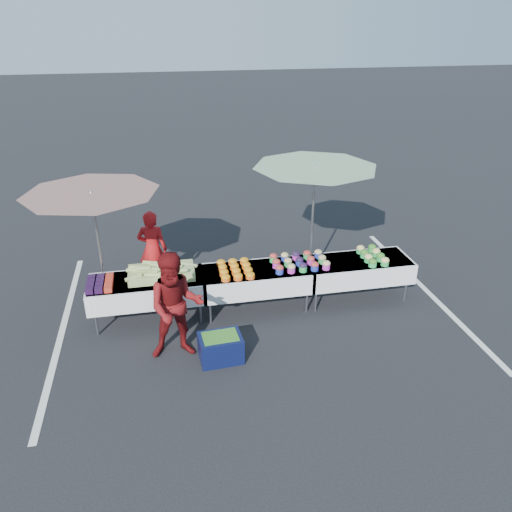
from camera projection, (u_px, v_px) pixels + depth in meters
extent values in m
plane|color=black|center=(256.00, 308.00, 8.65)|extent=(80.00, 80.00, 0.00)
cube|color=silver|center=(63.00, 328.00, 8.08)|extent=(0.10, 5.00, 0.00)
cube|color=silver|center=(425.00, 290.00, 9.21)|extent=(0.10, 5.00, 0.00)
cube|color=white|center=(146.00, 281.00, 8.01)|extent=(1.80, 0.75, 0.04)
cube|color=white|center=(147.00, 289.00, 8.08)|extent=(1.86, 0.81, 0.36)
cylinder|color=slate|center=(97.00, 324.00, 7.84)|extent=(0.04, 0.04, 0.39)
cylinder|color=slate|center=(100.00, 305.00, 8.36)|extent=(0.04, 0.04, 0.39)
cylinder|color=slate|center=(201.00, 313.00, 8.13)|extent=(0.04, 0.04, 0.39)
cylinder|color=slate|center=(197.00, 295.00, 8.65)|extent=(0.04, 0.04, 0.39)
cube|color=white|center=(256.00, 271.00, 8.33)|extent=(1.80, 0.75, 0.04)
cube|color=white|center=(256.00, 279.00, 8.40)|extent=(1.86, 0.81, 0.36)
cylinder|color=slate|center=(210.00, 312.00, 8.16)|extent=(0.04, 0.04, 0.39)
cylinder|color=slate|center=(207.00, 294.00, 8.68)|extent=(0.04, 0.04, 0.39)
cylinder|color=slate|center=(307.00, 302.00, 8.45)|extent=(0.04, 0.04, 0.39)
cylinder|color=slate|center=(297.00, 285.00, 8.97)|extent=(0.04, 0.04, 0.39)
cube|color=white|center=(358.00, 261.00, 8.65)|extent=(1.80, 0.75, 0.04)
cube|color=white|center=(357.00, 269.00, 8.72)|extent=(1.86, 0.81, 0.36)
cylinder|color=slate|center=(316.00, 301.00, 8.48)|extent=(0.04, 0.04, 0.39)
cylinder|color=slate|center=(306.00, 284.00, 9.00)|extent=(0.04, 0.04, 0.39)
cylinder|color=slate|center=(405.00, 291.00, 8.77)|extent=(0.04, 0.04, 0.39)
cylinder|color=slate|center=(391.00, 276.00, 9.29)|extent=(0.04, 0.04, 0.39)
cube|color=black|center=(89.00, 291.00, 7.60)|extent=(0.12, 0.12, 0.08)
cube|color=black|center=(90.00, 286.00, 7.72)|extent=(0.12, 0.12, 0.08)
cube|color=black|center=(91.00, 282.00, 7.84)|extent=(0.12, 0.12, 0.08)
cube|color=black|center=(92.00, 278.00, 7.97)|extent=(0.12, 0.12, 0.08)
cube|color=black|center=(99.00, 290.00, 7.62)|extent=(0.12, 0.12, 0.08)
cube|color=black|center=(99.00, 286.00, 7.75)|extent=(0.12, 0.12, 0.08)
cube|color=black|center=(100.00, 281.00, 7.87)|extent=(0.12, 0.12, 0.08)
cube|color=black|center=(101.00, 277.00, 7.99)|extent=(0.12, 0.12, 0.08)
cube|color=maroon|center=(108.00, 289.00, 7.65)|extent=(0.12, 0.12, 0.08)
cube|color=maroon|center=(109.00, 285.00, 7.77)|extent=(0.12, 0.12, 0.08)
cube|color=maroon|center=(109.00, 281.00, 7.89)|extent=(0.12, 0.12, 0.08)
cube|color=maroon|center=(110.00, 276.00, 8.02)|extent=(0.12, 0.12, 0.08)
cube|color=#8AA957|center=(162.00, 273.00, 8.06)|extent=(1.05, 0.55, 0.14)
cylinder|color=#8AA957|center=(180.00, 265.00, 8.23)|extent=(0.27, 0.09, 0.10)
cylinder|color=#8AA957|center=(137.00, 268.00, 7.99)|extent=(0.27, 0.14, 0.07)
cylinder|color=#8AA957|center=(168.00, 267.00, 7.92)|extent=(0.27, 0.14, 0.09)
cylinder|color=#8AA957|center=(134.00, 272.00, 7.99)|extent=(0.27, 0.15, 0.10)
cylinder|color=#8AA957|center=(150.00, 270.00, 7.94)|extent=(0.27, 0.15, 0.08)
cylinder|color=#8AA957|center=(158.00, 265.00, 8.04)|extent=(0.27, 0.10, 0.10)
cylinder|color=#8AA957|center=(159.00, 269.00, 7.93)|extent=(0.27, 0.07, 0.08)
cylinder|color=#8AA957|center=(153.00, 275.00, 7.84)|extent=(0.27, 0.14, 0.09)
cylinder|color=#8AA957|center=(151.00, 263.00, 8.16)|extent=(0.27, 0.12, 0.08)
cylinder|color=#8AA957|center=(189.00, 265.00, 8.20)|extent=(0.27, 0.16, 0.08)
cylinder|color=#8AA957|center=(141.00, 270.00, 7.93)|extent=(0.27, 0.11, 0.07)
cylinder|color=#8AA957|center=(156.00, 278.00, 7.82)|extent=(0.27, 0.10, 0.07)
cylinder|color=#8AA957|center=(167.00, 262.00, 8.16)|extent=(0.27, 0.12, 0.08)
cylinder|color=#8AA957|center=(133.00, 278.00, 7.75)|extent=(0.27, 0.15, 0.08)
cylinder|color=#8AA957|center=(139.00, 267.00, 7.98)|extent=(0.27, 0.10, 0.08)
cylinder|color=#8AA957|center=(174.00, 269.00, 8.02)|extent=(0.27, 0.16, 0.10)
cylinder|color=#8AA957|center=(143.00, 269.00, 7.88)|extent=(0.27, 0.12, 0.09)
cylinder|color=#8AA957|center=(179.00, 271.00, 7.85)|extent=(0.27, 0.09, 0.07)
cube|color=white|center=(166.00, 285.00, 7.78)|extent=(0.30, 0.25, 0.05)
cylinder|color=#E35919|center=(226.00, 279.00, 7.97)|extent=(0.15, 0.15, 0.05)
ellipsoid|color=orange|center=(226.00, 277.00, 7.95)|extent=(0.15, 0.15, 0.08)
cylinder|color=#E35919|center=(224.00, 274.00, 8.12)|extent=(0.15, 0.15, 0.05)
ellipsoid|color=orange|center=(224.00, 272.00, 8.11)|extent=(0.15, 0.15, 0.08)
cylinder|color=#E35919|center=(223.00, 269.00, 8.28)|extent=(0.15, 0.15, 0.05)
ellipsoid|color=orange|center=(223.00, 267.00, 8.27)|extent=(0.15, 0.15, 0.08)
cylinder|color=#E35919|center=(221.00, 264.00, 8.44)|extent=(0.15, 0.15, 0.05)
ellipsoid|color=orange|center=(221.00, 262.00, 8.42)|extent=(0.15, 0.15, 0.08)
cylinder|color=#E35919|center=(238.00, 278.00, 8.00)|extent=(0.15, 0.15, 0.05)
ellipsoid|color=orange|center=(238.00, 276.00, 7.98)|extent=(0.15, 0.15, 0.08)
cylinder|color=#E35919|center=(236.00, 273.00, 8.16)|extent=(0.15, 0.15, 0.05)
ellipsoid|color=orange|center=(236.00, 271.00, 8.14)|extent=(0.15, 0.15, 0.08)
cylinder|color=#E35919|center=(235.00, 268.00, 8.32)|extent=(0.15, 0.15, 0.05)
ellipsoid|color=orange|center=(234.00, 266.00, 8.30)|extent=(0.15, 0.15, 0.08)
cylinder|color=#E35919|center=(233.00, 263.00, 8.48)|extent=(0.15, 0.15, 0.05)
ellipsoid|color=orange|center=(233.00, 261.00, 8.46)|extent=(0.15, 0.15, 0.08)
cylinder|color=#E35919|center=(250.00, 277.00, 8.04)|extent=(0.15, 0.15, 0.05)
ellipsoid|color=orange|center=(250.00, 275.00, 8.02)|extent=(0.15, 0.15, 0.08)
cylinder|color=#E35919|center=(248.00, 272.00, 8.20)|extent=(0.15, 0.15, 0.05)
ellipsoid|color=orange|center=(248.00, 270.00, 8.18)|extent=(0.15, 0.15, 0.08)
cylinder|color=#E35919|center=(246.00, 267.00, 8.35)|extent=(0.15, 0.15, 0.05)
ellipsoid|color=orange|center=(246.00, 265.00, 8.34)|extent=(0.15, 0.15, 0.08)
cylinder|color=#E35919|center=(244.00, 262.00, 8.51)|extent=(0.15, 0.15, 0.05)
ellipsoid|color=orange|center=(244.00, 260.00, 8.50)|extent=(0.15, 0.15, 0.08)
cylinder|color=#2233A1|center=(280.00, 271.00, 8.17)|extent=(0.13, 0.13, 0.10)
ellipsoid|color=maroon|center=(280.00, 268.00, 8.14)|extent=(0.14, 0.14, 0.10)
cylinder|color=#C62AB7|center=(276.00, 265.00, 8.36)|extent=(0.13, 0.13, 0.10)
ellipsoid|color=maroon|center=(276.00, 262.00, 8.34)|extent=(0.14, 0.14, 0.10)
cylinder|color=green|center=(273.00, 259.00, 8.56)|extent=(0.13, 0.13, 0.10)
ellipsoid|color=maroon|center=(274.00, 256.00, 8.53)|extent=(0.14, 0.14, 0.10)
cylinder|color=#C62AB7|center=(291.00, 270.00, 8.20)|extent=(0.13, 0.13, 0.10)
ellipsoid|color=tan|center=(291.00, 267.00, 8.18)|extent=(0.14, 0.14, 0.10)
cylinder|color=green|center=(288.00, 264.00, 8.40)|extent=(0.13, 0.13, 0.10)
ellipsoid|color=tan|center=(288.00, 261.00, 8.37)|extent=(0.14, 0.14, 0.10)
cylinder|color=#2233A1|center=(285.00, 258.00, 8.59)|extent=(0.13, 0.13, 0.10)
ellipsoid|color=tan|center=(285.00, 255.00, 8.56)|extent=(0.14, 0.14, 0.10)
cylinder|color=green|center=(303.00, 269.00, 8.24)|extent=(0.13, 0.13, 0.10)
ellipsoid|color=#201332|center=(303.00, 265.00, 8.21)|extent=(0.14, 0.14, 0.10)
cylinder|color=#2233A1|center=(299.00, 263.00, 8.43)|extent=(0.13, 0.13, 0.10)
ellipsoid|color=#201332|center=(300.00, 260.00, 8.41)|extent=(0.14, 0.14, 0.10)
cylinder|color=#C62AB7|center=(296.00, 257.00, 8.63)|extent=(0.13, 0.13, 0.10)
ellipsoid|color=#201332|center=(296.00, 254.00, 8.60)|extent=(0.14, 0.14, 0.10)
cylinder|color=#2233A1|center=(315.00, 268.00, 8.27)|extent=(0.13, 0.13, 0.10)
ellipsoid|color=maroon|center=(315.00, 264.00, 8.25)|extent=(0.14, 0.14, 0.10)
cylinder|color=#C62AB7|center=(311.00, 262.00, 8.47)|extent=(0.13, 0.13, 0.10)
ellipsoid|color=maroon|center=(311.00, 259.00, 8.44)|extent=(0.14, 0.14, 0.10)
cylinder|color=green|center=(307.00, 256.00, 8.66)|extent=(0.13, 0.13, 0.10)
ellipsoid|color=maroon|center=(307.00, 253.00, 8.64)|extent=(0.14, 0.14, 0.10)
cylinder|color=#C62AB7|center=(326.00, 266.00, 8.31)|extent=(0.13, 0.13, 0.10)
ellipsoid|color=tan|center=(326.00, 263.00, 8.28)|extent=(0.14, 0.14, 0.10)
cylinder|color=green|center=(322.00, 261.00, 8.50)|extent=(0.13, 0.13, 0.10)
ellipsoid|color=tan|center=(322.00, 258.00, 8.48)|extent=(0.14, 0.14, 0.10)
cylinder|color=#2233A1|center=(318.00, 255.00, 8.70)|extent=(0.13, 0.13, 0.10)
ellipsoid|color=tan|center=(318.00, 252.00, 8.67)|extent=(0.14, 0.14, 0.10)
cylinder|color=green|center=(373.00, 264.00, 8.40)|extent=(0.14, 0.14, 0.08)
ellipsoid|color=#1C651B|center=(373.00, 261.00, 8.38)|extent=(0.14, 0.14, 0.11)
cylinder|color=green|center=(368.00, 260.00, 8.56)|extent=(0.14, 0.14, 0.08)
ellipsoid|color=#D3C85E|center=(369.00, 257.00, 8.54)|extent=(0.14, 0.14, 0.11)
cylinder|color=green|center=(364.00, 255.00, 8.72)|extent=(0.14, 0.14, 0.08)
ellipsoid|color=#1C651B|center=(365.00, 252.00, 8.70)|extent=(0.14, 0.14, 0.11)
cylinder|color=green|center=(360.00, 251.00, 8.88)|extent=(0.14, 0.14, 0.08)
ellipsoid|color=#D3C85E|center=(361.00, 248.00, 8.85)|extent=(0.14, 0.14, 0.11)
cylinder|color=green|center=(385.00, 263.00, 8.44)|extent=(0.14, 0.14, 0.08)
ellipsoid|color=#D3C85E|center=(385.00, 260.00, 8.42)|extent=(0.14, 0.14, 0.11)
cylinder|color=green|center=(380.00, 259.00, 8.60)|extent=(0.14, 0.14, 0.08)
ellipsoid|color=#1C651B|center=(381.00, 256.00, 8.58)|extent=(0.14, 0.14, 0.11)
cylinder|color=green|center=(376.00, 254.00, 8.76)|extent=(0.14, 0.14, 0.08)
ellipsoid|color=#D3C85E|center=(376.00, 251.00, 8.73)|extent=(0.14, 0.14, 0.11)
cylinder|color=green|center=(372.00, 250.00, 8.92)|extent=(0.14, 0.14, 0.08)
ellipsoid|color=#1C651B|center=(372.00, 247.00, 8.89)|extent=(0.14, 0.14, 0.11)
imported|color=#B31416|center=(153.00, 249.00, 9.07)|extent=(0.61, 0.47, 1.47)
imported|color=maroon|center=(176.00, 306.00, 7.12)|extent=(0.83, 0.66, 1.66)
cylinder|color=black|center=(109.00, 309.00, 8.54)|extent=(0.40, 0.40, 0.07)
cylinder|color=#B2B2B2|center=(100.00, 256.00, 8.10)|extent=(0.04, 0.04, 2.11)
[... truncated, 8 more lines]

